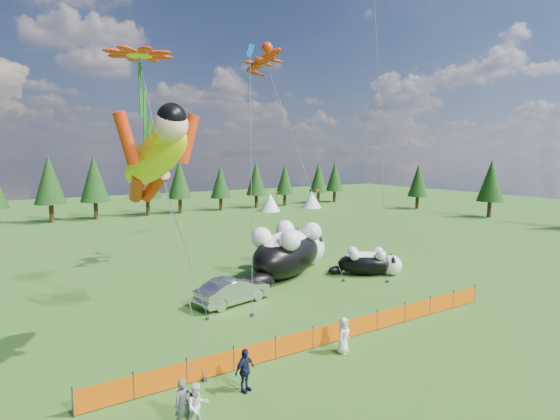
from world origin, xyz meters
The scene contains 15 objects.
ground centered at (0.00, 0.00, 0.00)m, with size 160.00×160.00×0.00m, color #12390A.
safety_fence centered at (0.00, -3.00, 0.50)m, with size 22.06×0.06×1.10m.
tree_line centered at (0.00, 45.00, 4.00)m, with size 90.00×4.00×8.00m, color black, non-canonical shape.
festival_tents centered at (11.00, 40.00, 1.40)m, with size 50.00×3.20×2.80m, color white, non-canonical shape.
cat_large centered at (4.91, 8.07, 1.80)m, with size 9.53×7.17×3.79m.
cat_small centered at (9.83, 4.88, 0.94)m, with size 4.85×3.90×1.99m.
car centered at (-1.41, 4.49, 0.77)m, with size 1.64×4.70×1.55m, color silver.
spectator_a centered at (-8.00, -5.51, 0.82)m, with size 0.60×0.39×1.65m, color #5E5D62.
spectator_b centered at (-7.65, -5.81, 0.79)m, with size 0.77×0.45×1.58m, color silver.
spectator_c centered at (-5.30, -4.60, 0.83)m, with size 0.97×0.50×1.66m, color #141938.
spectator_e centered at (-0.08, -4.06, 0.82)m, with size 0.80×0.52×1.64m, color silver.
superhero_kite centered at (-7.15, -0.18, 8.69)m, with size 6.45×6.26×11.58m.
gecko_kite centered at (5.08, 12.15, 16.09)m, with size 4.26×10.72×17.95m.
flower_kite centered at (-7.25, 1.19, 12.92)m, with size 3.14×5.98×13.69m.
diamond_kite_a centered at (-0.12, 4.55, 13.95)m, with size 1.97×3.04×15.51m.
Camera 1 is at (-12.29, -18.40, 8.86)m, focal length 28.00 mm.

